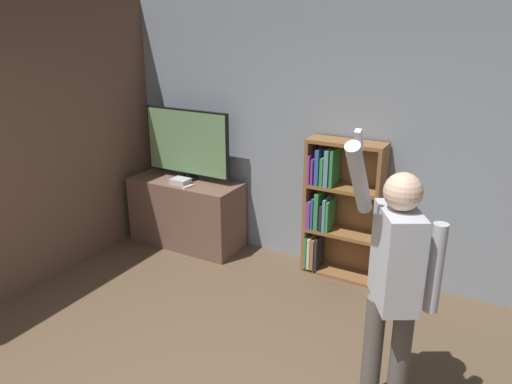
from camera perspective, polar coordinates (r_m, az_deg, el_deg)
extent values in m
cube|color=gray|center=(5.04, 9.43, 5.72)|extent=(6.83, 0.06, 2.70)
cube|color=brown|center=(5.26, -22.98, 5.02)|extent=(0.06, 4.55, 2.70)
cube|color=brown|center=(5.80, -7.94, -2.35)|extent=(1.29, 0.53, 0.77)
cylinder|color=black|center=(5.72, -7.67, 1.64)|extent=(0.22, 0.22, 0.03)
cylinder|color=black|center=(5.71, -7.69, 2.02)|extent=(0.06, 0.06, 0.05)
cube|color=black|center=(5.61, -7.86, 5.66)|extent=(1.07, 0.04, 0.73)
cube|color=#6B9360|center=(5.59, -8.00, 5.61)|extent=(1.03, 0.01, 0.70)
cube|color=silver|center=(5.56, -8.63, 1.23)|extent=(0.20, 0.16, 0.06)
cube|color=white|center=(5.43, -7.76, 0.61)|extent=(0.06, 0.14, 0.02)
cube|color=brown|center=(5.13, 6.13, -1.39)|extent=(0.04, 0.28, 1.42)
cube|color=brown|center=(4.92, 13.85, -2.82)|extent=(0.04, 0.28, 1.42)
cube|color=brown|center=(5.13, 10.41, -1.61)|extent=(0.76, 0.01, 1.42)
cube|color=brown|center=(5.30, 9.47, -9.04)|extent=(0.68, 0.28, 0.04)
cube|color=brown|center=(5.10, 9.75, -4.56)|extent=(0.68, 0.28, 0.04)
cube|color=brown|center=(4.93, 10.06, 0.45)|extent=(0.68, 0.28, 0.04)
cube|color=brown|center=(4.80, 10.38, 5.57)|extent=(0.68, 0.28, 0.04)
cube|color=#338447|center=(5.31, 6.11, -6.66)|extent=(0.02, 0.24, 0.36)
cube|color=beige|center=(5.31, 6.50, -6.71)|extent=(0.03, 0.26, 0.35)
cube|color=#99663D|center=(5.27, 6.77, -6.94)|extent=(0.04, 0.21, 0.35)
cube|color=#232328|center=(5.26, 7.21, -6.92)|extent=(0.03, 0.21, 0.37)
cube|color=#7A3889|center=(5.11, 6.34, -2.38)|extent=(0.04, 0.20, 0.29)
cube|color=#2D569E|center=(5.11, 6.87, -2.21)|extent=(0.02, 0.24, 0.32)
cube|color=#338447|center=(5.06, 7.24, -2.06)|extent=(0.04, 0.20, 0.38)
cube|color=#232328|center=(5.07, 7.73, -2.77)|extent=(0.03, 0.20, 0.27)
cube|color=#5B8E99|center=(5.04, 8.09, -2.47)|extent=(0.03, 0.20, 0.33)
cube|color=#338447|center=(5.04, 8.49, -2.62)|extent=(0.03, 0.22, 0.32)
cube|color=#7A3889|center=(4.98, 6.53, 2.80)|extent=(0.02, 0.25, 0.29)
cube|color=#7A3889|center=(4.97, 6.93, 2.56)|extent=(0.02, 0.26, 0.26)
cube|color=#2D569E|center=(4.92, 7.32, 2.94)|extent=(0.04, 0.20, 0.36)
cube|color=#338447|center=(4.91, 7.86, 2.45)|extent=(0.03, 0.21, 0.28)
cube|color=#5B8E99|center=(4.89, 8.40, 2.84)|extent=(0.04, 0.22, 0.36)
cube|color=#338447|center=(4.88, 8.99, 2.78)|extent=(0.03, 0.22, 0.37)
cylinder|color=#56514C|center=(3.58, 13.17, -17.34)|extent=(0.13, 0.13, 0.83)
cylinder|color=#56514C|center=(3.55, 16.09, -17.99)|extent=(0.13, 0.13, 0.83)
cube|color=#B7BCC6|center=(3.19, 15.73, -7.19)|extent=(0.39, 0.47, 0.62)
sphere|color=beige|center=(3.02, 16.46, 0.03)|extent=(0.23, 0.23, 0.23)
cylinder|color=#B7BCC6|center=(3.16, 19.82, -8.21)|extent=(0.09, 0.09, 0.57)
cylinder|color=#B7BCC6|center=(2.95, 11.70, 1.47)|extent=(0.09, 0.40, 0.52)
cube|color=white|center=(2.83, 11.68, 5.77)|extent=(0.04, 0.09, 0.14)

